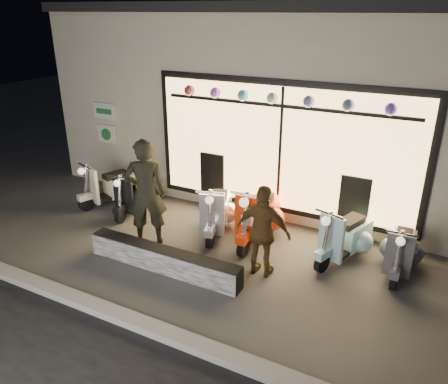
{
  "coord_description": "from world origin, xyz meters",
  "views": [
    {
      "loc": [
        3.57,
        -5.75,
        4.06
      ],
      "look_at": [
        0.26,
        0.6,
        1.05
      ],
      "focal_mm": 35.0,
      "sensor_mm": 36.0,
      "label": 1
    }
  ],
  "objects_px": {
    "scooter_silver": "(217,210)",
    "scooter_red": "(260,215)",
    "man": "(146,193)",
    "graffiti_barrier": "(164,259)",
    "woman": "(263,232)"
  },
  "relations": [
    {
      "from": "scooter_silver",
      "to": "scooter_red",
      "type": "relative_size",
      "value": 0.91
    },
    {
      "from": "scooter_red",
      "to": "man",
      "type": "xyz_separation_m",
      "value": [
        -1.75,
        -1.17,
        0.55
      ]
    },
    {
      "from": "graffiti_barrier",
      "to": "woman",
      "type": "relative_size",
      "value": 1.81
    },
    {
      "from": "scooter_red",
      "to": "man",
      "type": "relative_size",
      "value": 0.79
    },
    {
      "from": "scooter_red",
      "to": "man",
      "type": "distance_m",
      "value": 2.17
    },
    {
      "from": "scooter_red",
      "to": "woman",
      "type": "height_order",
      "value": "woman"
    },
    {
      "from": "woman",
      "to": "scooter_red",
      "type": "bearing_deg",
      "value": -64.91
    },
    {
      "from": "scooter_silver",
      "to": "scooter_red",
      "type": "distance_m",
      "value": 0.86
    },
    {
      "from": "graffiti_barrier",
      "to": "woman",
      "type": "bearing_deg",
      "value": 23.48
    },
    {
      "from": "man",
      "to": "scooter_silver",
      "type": "bearing_deg",
      "value": -162.2
    },
    {
      "from": "graffiti_barrier",
      "to": "scooter_red",
      "type": "distance_m",
      "value": 2.08
    },
    {
      "from": "scooter_silver",
      "to": "man",
      "type": "xyz_separation_m",
      "value": [
        -0.89,
        -1.06,
        0.59
      ]
    },
    {
      "from": "woman",
      "to": "man",
      "type": "bearing_deg",
      "value": -0.51
    },
    {
      "from": "scooter_silver",
      "to": "woman",
      "type": "bearing_deg",
      "value": -54.89
    },
    {
      "from": "graffiti_barrier",
      "to": "man",
      "type": "xyz_separation_m",
      "value": [
        -0.8,
        0.67,
        0.8
      ]
    }
  ]
}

